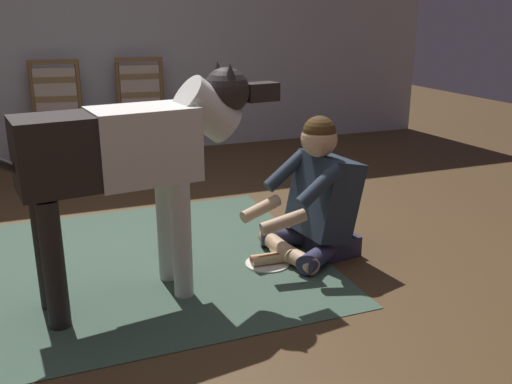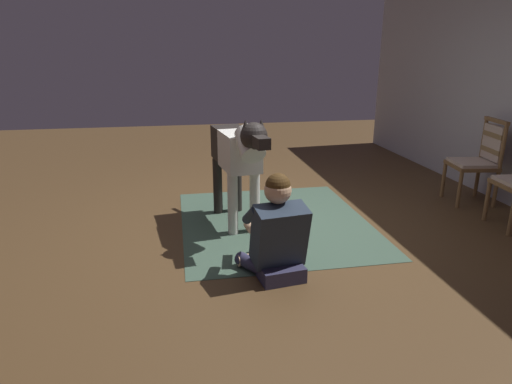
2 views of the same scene
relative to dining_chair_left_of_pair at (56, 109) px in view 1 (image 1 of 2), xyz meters
name	(u,v)px [view 1 (image 1 of 2)]	position (x,y,z in m)	size (l,w,h in m)	color
ground_plane	(150,269)	(0.34, -2.56, -0.54)	(13.23, 13.23, 0.00)	#4F371F
back_wall	(83,23)	(0.34, 0.36, 0.76)	(7.64, 0.10, 2.60)	#B1B2B8
area_rug	(127,265)	(0.22, -2.47, -0.54)	(2.21, 1.92, 0.01)	#3D5545
dining_chair_left_of_pair	(56,109)	(0.00, 0.00, 0.00)	(0.52, 0.53, 0.98)	brown
dining_chair_right_of_pair	(142,104)	(0.79, 0.00, 0.00)	(0.50, 0.51, 0.98)	brown
person_sitting_on_floor	(317,199)	(1.32, -2.70, -0.20)	(0.70, 0.57, 0.84)	#302F4B
large_dog	(133,153)	(0.25, -2.85, 0.21)	(1.49, 0.42, 1.16)	silver
hot_dog_on_plate	(268,261)	(0.99, -2.75, -0.52)	(0.26, 0.26, 0.06)	white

